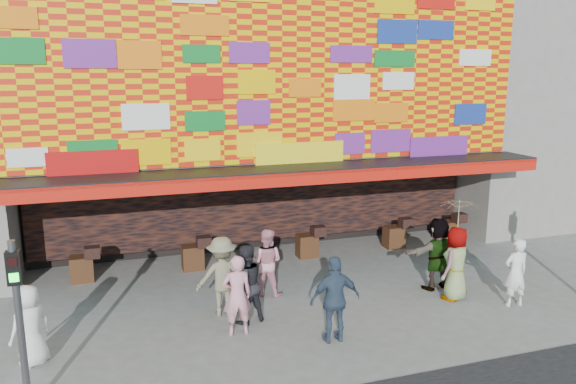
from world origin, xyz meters
name	(u,v)px	position (x,y,z in m)	size (l,w,h in m)	color
ground	(336,323)	(0.00, 0.00, 0.00)	(90.00, 90.00, 0.00)	slate
shop_building	(244,82)	(0.00, 8.18, 5.23)	(15.20, 9.40, 10.00)	gray
neighbor_right	(555,61)	(13.00, 8.00, 6.00)	(11.00, 8.00, 12.00)	gray
signal_left	(18,308)	(-6.20, -1.50, 1.86)	(0.22, 0.20, 3.00)	#59595B
ped_a	(30,326)	(-6.29, 0.17, 0.81)	(0.79, 0.52, 1.63)	white
ped_b	(237,295)	(-2.22, 0.21, 0.89)	(0.65, 0.43, 1.78)	pink
ped_c	(245,284)	(-1.91, 0.73, 0.91)	(0.88, 0.69, 1.82)	#232328
ped_d	(222,276)	(-2.31, 1.31, 0.94)	(1.21, 0.70, 1.88)	#7C785A
ped_e	(335,299)	(-0.35, -0.75, 0.93)	(1.09, 0.46, 1.87)	#374860
ped_f	(438,253)	(3.34, 1.13, 0.95)	(1.77, 0.56, 1.91)	gray
ped_g	(456,263)	(3.38, 0.37, 0.93)	(0.91, 0.59, 1.86)	gray
ped_h	(516,272)	(4.51, -0.43, 0.85)	(0.62, 0.41, 1.69)	white
ped_i	(266,262)	(-1.01, 2.13, 0.87)	(0.84, 0.66, 1.73)	pink
parasol	(459,217)	(3.38, 0.37, 2.13)	(1.02, 1.04, 1.80)	beige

